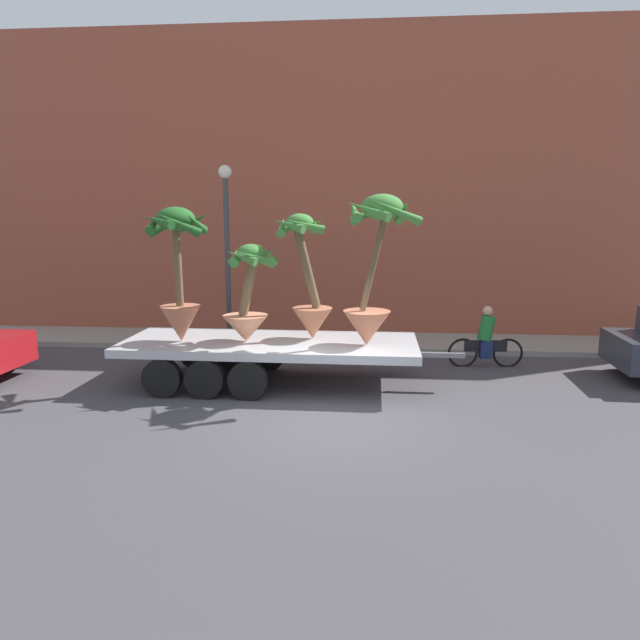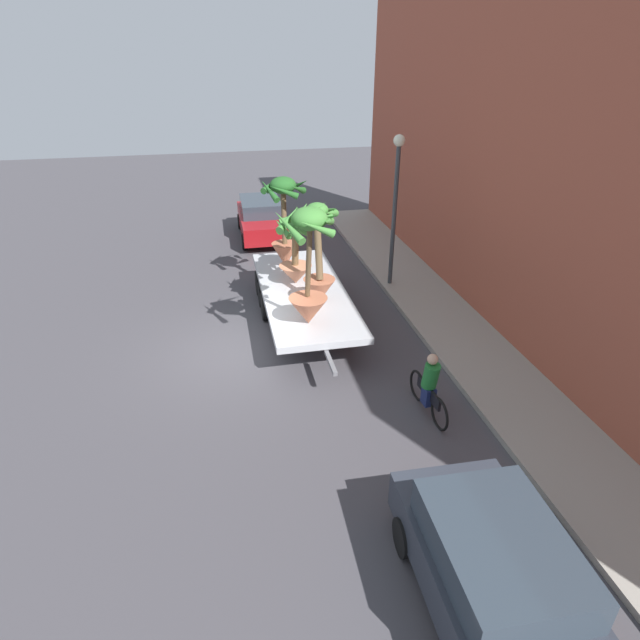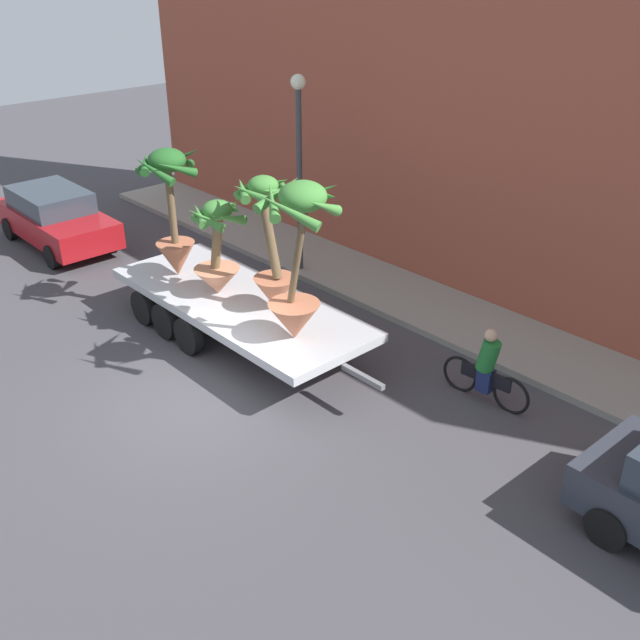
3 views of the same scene
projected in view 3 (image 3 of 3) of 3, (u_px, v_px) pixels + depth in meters
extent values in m
plane|color=#423F44|center=(203.00, 402.00, 13.58)|extent=(60.00, 60.00, 0.00)
cube|color=gray|center=(415.00, 301.00, 17.23)|extent=(24.00, 2.20, 0.15)
cube|color=#9E4C38|center=(476.00, 99.00, 16.19)|extent=(24.00, 1.20, 9.07)
cube|color=#B7BABF|center=(238.00, 302.00, 15.32)|extent=(6.40, 2.46, 0.18)
cylinder|color=black|center=(226.00, 279.00, 17.55)|extent=(0.80, 0.23, 0.80)
cylinder|color=black|center=(144.00, 307.00, 16.20)|extent=(0.80, 0.23, 0.80)
cylinder|color=black|center=(248.00, 291.00, 16.97)|extent=(0.80, 0.23, 0.80)
cylinder|color=black|center=(166.00, 321.00, 15.62)|extent=(0.80, 0.23, 0.80)
cylinder|color=black|center=(273.00, 303.00, 16.39)|extent=(0.80, 0.23, 0.80)
cylinder|color=black|center=(189.00, 336.00, 15.04)|extent=(0.80, 0.23, 0.80)
cube|color=slate|center=(363.00, 377.00, 12.98)|extent=(1.00, 0.11, 0.10)
cone|color=tan|center=(218.00, 281.00, 15.38)|extent=(0.98, 0.98, 0.57)
cylinder|color=brown|center=(217.00, 240.00, 14.89)|extent=(0.46, 0.20, 1.35)
ellipsoid|color=#428438|center=(217.00, 210.00, 14.53)|extent=(0.62, 0.62, 0.39)
cone|color=#428438|center=(228.00, 218.00, 14.28)|extent=(0.25, 0.83, 0.45)
cone|color=#428438|center=(235.00, 210.00, 14.65)|extent=(0.78, 0.49, 0.34)
cone|color=#428438|center=(223.00, 208.00, 14.89)|extent=(0.73, 0.60, 0.48)
cone|color=#428438|center=(205.00, 210.00, 14.75)|extent=(0.30, 0.74, 0.42)
cone|color=#428438|center=(199.00, 215.00, 14.43)|extent=(0.79, 0.47, 0.39)
cone|color=#428438|center=(205.00, 219.00, 14.23)|extent=(0.87, 0.48, 0.46)
cone|color=#B26647|center=(275.00, 293.00, 14.71)|extent=(0.88, 0.88, 0.69)
cylinder|color=brown|center=(269.00, 233.00, 14.20)|extent=(0.63, 0.19, 1.85)
ellipsoid|color=#428438|center=(263.00, 185.00, 13.86)|extent=(0.59, 0.59, 0.37)
cone|color=#428438|center=(275.00, 192.00, 13.70)|extent=(0.26, 0.67, 0.38)
cone|color=#428438|center=(283.00, 187.00, 13.94)|extent=(0.77, 0.59, 0.39)
cone|color=#428438|center=(273.00, 184.00, 14.19)|extent=(0.80, 0.46, 0.45)
cone|color=#428438|center=(250.00, 185.00, 14.13)|extent=(0.25, 0.79, 0.48)
cone|color=#428438|center=(242.00, 189.00, 13.80)|extent=(0.82, 0.58, 0.38)
cone|color=#428438|center=(252.00, 194.00, 13.55)|extent=(0.87, 0.49, 0.41)
cone|color=#B26647|center=(177.00, 259.00, 16.18)|extent=(0.86, 0.86, 0.78)
cylinder|color=brown|center=(171.00, 203.00, 15.58)|extent=(0.18, 0.16, 1.84)
ellipsoid|color=#235B23|center=(167.00, 160.00, 15.16)|extent=(0.80, 0.80, 0.50)
cone|color=#235B23|center=(177.00, 169.00, 14.88)|extent=(0.29, 0.91, 0.51)
cone|color=#235B23|center=(190.00, 162.00, 15.26)|extent=(0.92, 0.69, 0.50)
cone|color=#235B23|center=(180.00, 158.00, 15.66)|extent=(1.04, 0.69, 0.65)
cone|color=#235B23|center=(153.00, 160.00, 15.44)|extent=(0.33, 0.92, 0.52)
cone|color=#235B23|center=(145.00, 163.00, 15.11)|extent=(0.87, 0.67, 0.37)
cone|color=#235B23|center=(154.00, 170.00, 14.81)|extent=(0.96, 0.56, 0.60)
cone|color=#B26647|center=(294.00, 321.00, 13.60)|extent=(0.99, 0.99, 0.73)
cylinder|color=brown|center=(298.00, 252.00, 12.84)|extent=(0.59, 0.13, 2.10)
ellipsoid|color=#428438|center=(303.00, 196.00, 12.26)|extent=(0.84, 0.84, 0.53)
cone|color=#428438|center=(324.00, 206.00, 12.07)|extent=(0.36, 0.90, 0.56)
cone|color=#428438|center=(326.00, 196.00, 12.43)|extent=(0.90, 0.49, 0.41)
cone|color=#428438|center=(314.00, 193.00, 12.70)|extent=(0.98, 0.58, 0.59)
cone|color=#428438|center=(278.00, 193.00, 12.61)|extent=(0.34, 1.16, 0.51)
cone|color=#428438|center=(272.00, 201.00, 12.22)|extent=(0.98, 0.76, 0.49)
cone|color=#428438|center=(289.00, 211.00, 11.82)|extent=(1.13, 0.66, 0.61)
torus|color=black|center=(511.00, 396.00, 13.16)|extent=(0.74, 0.11, 0.74)
torus|color=black|center=(460.00, 374.00, 13.82)|extent=(0.74, 0.11, 0.74)
cube|color=black|center=(486.00, 376.00, 13.41)|extent=(1.04, 0.13, 0.28)
cylinder|color=#1E702D|center=(488.00, 355.00, 13.20)|extent=(0.46, 0.37, 0.65)
sphere|color=tan|center=(491.00, 335.00, 13.00)|extent=(0.24, 0.24, 0.24)
cube|color=navy|center=(485.00, 380.00, 13.44)|extent=(0.30, 0.26, 0.44)
cylinder|color=black|center=(607.00, 528.00, 10.23)|extent=(0.65, 0.22, 0.64)
cube|color=maroon|center=(57.00, 223.00, 20.27)|extent=(4.38, 1.85, 0.70)
cube|color=#2D3842|center=(50.00, 199.00, 20.12)|extent=(2.42, 1.65, 0.56)
cylinder|color=black|center=(111.00, 241.00, 20.01)|extent=(0.64, 0.21, 0.64)
cylinder|color=black|center=(52.00, 257.00, 19.00)|extent=(0.64, 0.21, 0.64)
cylinder|color=black|center=(66.00, 215.00, 21.87)|extent=(0.64, 0.21, 0.64)
cylinder|color=black|center=(10.00, 229.00, 20.86)|extent=(0.64, 0.21, 0.64)
cylinder|color=#383D42|center=(299.00, 184.00, 17.73)|extent=(0.14, 0.14, 4.50)
sphere|color=#EAEACC|center=(298.00, 82.00, 16.61)|extent=(0.36, 0.36, 0.36)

